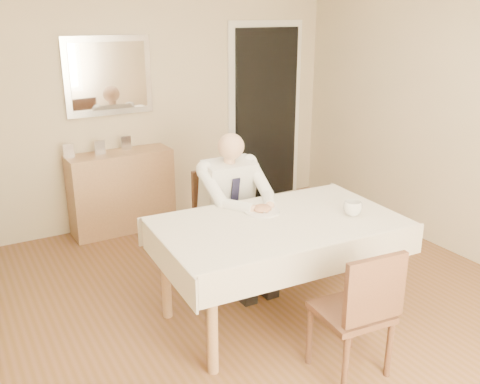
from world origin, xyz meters
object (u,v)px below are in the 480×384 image
dining_table (278,232)px  chair_far (221,215)px  chair_near (360,308)px  coffee_mug (353,208)px  sideboard (122,192)px  seated_man (237,204)px

dining_table → chair_far: bearing=92.9°
dining_table → chair_near: size_ratio=2.06×
dining_table → coffee_mug: bearing=-16.1°
chair_far → sideboard: 1.35m
chair_far → chair_near: 1.72m
dining_table → chair_near: 0.86m
coffee_mug → seated_man: bearing=123.9°
chair_far → coffee_mug: 1.22m
seated_man → sideboard: 1.64m
chair_near → seated_man: 1.45m
chair_far → sideboard: size_ratio=0.86×
chair_near → dining_table: bearing=97.4°
seated_man → coffee_mug: 0.94m
chair_near → sideboard: bearing=104.8°
chair_near → seated_man: size_ratio=0.69×
coffee_mug → dining_table: bearing=160.9°
dining_table → coffee_mug: (0.52, -0.18, 0.14)m
dining_table → sideboard: 2.21m
coffee_mug → sideboard: 2.56m
dining_table → sideboard: size_ratio=1.72×
seated_man → coffee_mug: size_ratio=9.35×
seated_man → sideboard: size_ratio=1.21×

